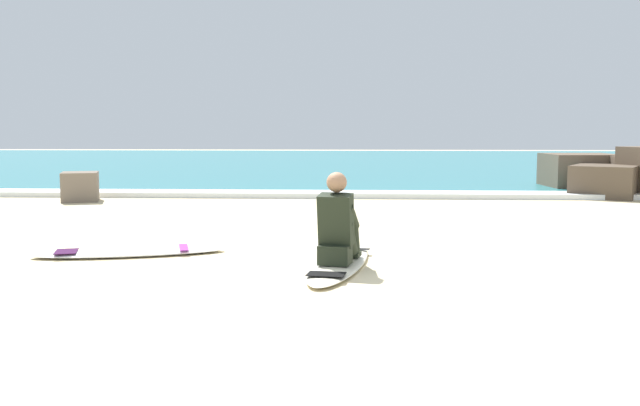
% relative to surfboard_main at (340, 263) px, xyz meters
% --- Properties ---
extents(ground_plane, '(80.00, 80.00, 0.00)m').
position_rel_surfboard_main_xyz_m(ground_plane, '(-0.54, 0.17, -0.04)').
color(ground_plane, beige).
extents(sea, '(80.00, 28.00, 0.10)m').
position_rel_surfboard_main_xyz_m(sea, '(-0.54, 21.34, 0.01)').
color(sea, teal).
rests_on(sea, ground).
extents(breaking_foam, '(80.00, 0.90, 0.11)m').
position_rel_surfboard_main_xyz_m(breaking_foam, '(-0.54, 7.64, 0.02)').
color(breaking_foam, white).
rests_on(breaking_foam, ground).
extents(surfboard_main, '(0.86, 2.51, 0.08)m').
position_rel_surfboard_main_xyz_m(surfboard_main, '(0.00, 0.00, 0.00)').
color(surfboard_main, '#EFE5C6').
rests_on(surfboard_main, ground).
extents(surfer_seated, '(0.47, 0.75, 0.95)m').
position_rel_surfboard_main_xyz_m(surfer_seated, '(-0.02, -0.17, 0.40)').
color(surfer_seated, black).
rests_on(surfer_seated, surfboard_main).
extents(surfboard_spare_near, '(2.25, 1.09, 0.08)m').
position_rel_surfboard_main_xyz_m(surfboard_spare_near, '(-2.45, 0.52, 0.00)').
color(surfboard_spare_near, white).
rests_on(surfboard_spare_near, ground).
extents(rock_outcrop_distant, '(2.70, 3.45, 1.07)m').
position_rel_surfboard_main_xyz_m(rock_outcrop_distant, '(5.90, 8.61, 0.40)').
color(rock_outcrop_distant, brown).
rests_on(rock_outcrop_distant, ground).
extents(shoreline_rock, '(0.88, 0.92, 0.59)m').
position_rel_surfboard_main_xyz_m(shoreline_rock, '(-5.36, 6.49, 0.26)').
color(shoreline_rock, '#756656').
rests_on(shoreline_rock, ground).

